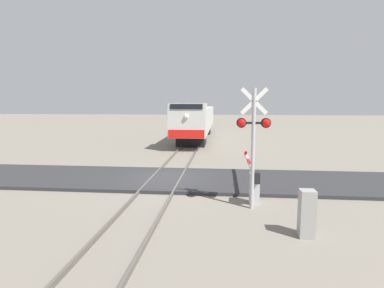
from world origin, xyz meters
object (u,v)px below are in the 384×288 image
(crossing_gate, at_px, (253,178))
(utility_cabinet, at_px, (307,214))
(locomotive, at_px, (197,120))
(crossing_signal, at_px, (253,134))

(crossing_gate, distance_m, utility_cabinet, 3.69)
(locomotive, height_order, utility_cabinet, locomotive)
(crossing_signal, bearing_deg, locomotive, 100.03)
(crossing_gate, bearing_deg, crossing_signal, -96.45)
(utility_cabinet, bearing_deg, locomotive, 102.18)
(crossing_signal, distance_m, utility_cabinet, 3.30)
(utility_cabinet, bearing_deg, crossing_gate, 108.65)
(crossing_signal, xyz_separation_m, crossing_gate, (0.14, 1.24, -1.88))
(crossing_signal, relative_size, utility_cabinet, 3.16)
(crossing_signal, bearing_deg, utility_cabinet, -59.62)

